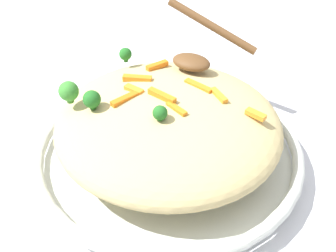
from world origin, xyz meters
name	(u,v)px	position (x,y,z in m)	size (l,w,h in m)	color
ground_plane	(168,161)	(0.00, 0.00, 0.00)	(2.40, 2.40, 0.00)	silver
serving_bowl	(168,151)	(0.00, 0.00, 0.02)	(0.37, 0.37, 0.04)	silver
pasta_mound	(168,123)	(0.00, 0.00, 0.07)	(0.30, 0.29, 0.08)	#D1BA7A
carrot_piece_0	(198,86)	(-0.02, -0.05, 0.10)	(0.04, 0.01, 0.01)	orange
carrot_piece_1	(176,109)	(-0.02, 0.01, 0.11)	(0.03, 0.01, 0.01)	orange
carrot_piece_2	(157,66)	(0.06, -0.07, 0.10)	(0.03, 0.01, 0.01)	orange
carrot_piece_3	(256,114)	(-0.11, -0.03, 0.10)	(0.03, 0.01, 0.01)	orange
carrot_piece_4	(126,99)	(0.05, 0.02, 0.10)	(0.04, 0.01, 0.01)	orange
carrot_piece_5	(136,88)	(0.05, 0.00, 0.10)	(0.03, 0.01, 0.01)	orange
carrot_piece_6	(164,94)	(0.01, 0.00, 0.11)	(0.04, 0.01, 0.01)	orange
carrot_piece_7	(137,78)	(0.06, -0.03, 0.10)	(0.04, 0.01, 0.01)	orange
carrot_piece_8	(219,96)	(-0.05, -0.04, 0.10)	(0.03, 0.01, 0.01)	orange
broccoli_floret_0	(69,91)	(0.11, 0.05, 0.11)	(0.03, 0.03, 0.03)	#377928
broccoli_floret_1	(92,99)	(0.08, 0.05, 0.11)	(0.02, 0.02, 0.03)	#205B1C
broccoli_floret_2	(125,54)	(0.11, -0.07, 0.11)	(0.02, 0.02, 0.02)	#205B1C
broccoli_floret_3	(160,113)	(-0.01, 0.04, 0.11)	(0.02, 0.02, 0.02)	#205B1C
serving_spoon	(199,49)	(0.01, -0.11, 0.12)	(0.15, 0.10, 0.07)	brown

